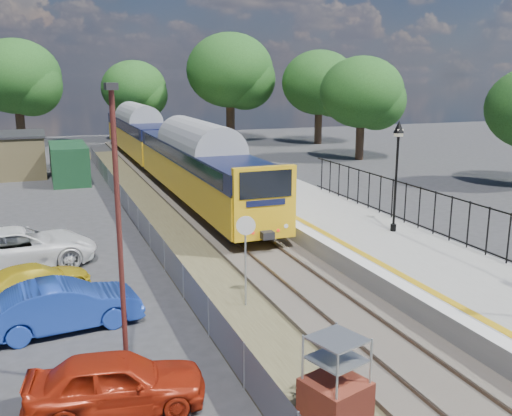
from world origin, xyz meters
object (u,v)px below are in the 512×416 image
car_yellow (35,280)px  car_white (20,248)px  carpark_lamp (119,224)px  brick_plinth (336,380)px  speed_sign (246,245)px  car_red (116,382)px  train (162,145)px  victorian_lamp_north (398,150)px  car_blue (64,306)px

car_yellow → car_white: bearing=-9.7°
carpark_lamp → car_yellow: bearing=105.7°
brick_plinth → speed_sign: bearing=87.6°
brick_plinth → car_red: brick_plinth is taller
train → car_white: (-9.34, -18.34, -1.55)m
victorian_lamp_north → car_blue: (-13.31, -3.01, -3.57)m
car_white → brick_plinth: bearing=-160.6°
carpark_lamp → car_white: 11.13m
train → car_blue: train is taller
brick_plinth → car_yellow: bearing=121.1°
car_red → car_yellow: size_ratio=1.06×
speed_sign → car_white: 9.68m
brick_plinth → carpark_lamp: 5.83m
brick_plinth → speed_sign: size_ratio=0.64×
victorian_lamp_north → car_red: size_ratio=1.17×
victorian_lamp_north → car_red: 15.10m
brick_plinth → car_yellow: 11.67m
speed_sign → car_white: bearing=154.5°
victorian_lamp_north → carpark_lamp: bearing=-149.9°
victorian_lamp_north → speed_sign: victorian_lamp_north is taller
brick_plinth → car_white: bearing=116.5°
train → carpark_lamp: size_ratio=5.73×
car_blue → carpark_lamp: bearing=-169.8°
brick_plinth → car_blue: bearing=127.5°
speed_sign → car_red: bearing=-117.5°
victorian_lamp_north → train: victorian_lamp_north is taller
carpark_lamp → car_red: (-0.34, -0.77, -3.39)m
car_white → car_red: bearing=-175.9°
train → car_yellow: (-8.80, -21.53, -1.80)m
brick_plinth → car_white: brick_plinth is taller
brick_plinth → carpark_lamp: (-4.01, 2.84, 3.13)m
train → car_red: bearing=-103.6°
victorian_lamp_north → speed_sign: size_ratio=1.52×
car_red → car_yellow: (-1.67, 7.91, -0.13)m
speed_sign → car_yellow: (-6.30, 3.54, -1.55)m
car_red → victorian_lamp_north: bearing=-49.2°
train → car_blue: (-8.01, -24.68, -1.62)m
speed_sign → car_yellow: speed_sign is taller
victorian_lamp_north → car_white: 15.42m
train → speed_sign: bearing=-95.7°
speed_sign → train: bearing=103.3°
brick_plinth → car_yellow: (-6.02, 9.98, -0.39)m
carpark_lamp → speed_sign: bearing=40.1°
victorian_lamp_north → car_red: victorian_lamp_north is taller
car_yellow → carpark_lamp: bearing=176.4°
train → brick_plinth: 31.67m
speed_sign → carpark_lamp: bearing=-120.9°
victorian_lamp_north → car_blue: bearing=-167.2°
car_red → car_blue: (-0.89, 4.76, 0.06)m
carpark_lamp → car_yellow: size_ratio=1.92×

